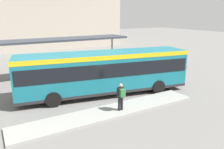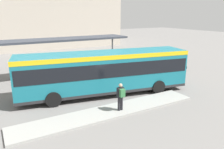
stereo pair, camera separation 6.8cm
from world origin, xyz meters
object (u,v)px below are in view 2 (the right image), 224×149
(pedestrian_waiting, at_px, (121,95))
(bicycle_blue, at_px, (176,64))
(city_bus, at_px, (105,70))
(bicycle_green, at_px, (170,63))
(bicycle_yellow, at_px, (180,66))
(bicycle_white, at_px, (165,61))
(potted_planter_far_side, at_px, (44,76))
(potted_planter_near_shelter, at_px, (92,72))

(pedestrian_waiting, xyz_separation_m, bicycle_blue, (11.18, 6.63, -0.72))
(city_bus, distance_m, pedestrian_waiting, 3.40)
(bicycle_blue, relative_size, bicycle_green, 1.01)
(pedestrian_waiting, relative_size, bicycle_yellow, 1.03)
(bicycle_yellow, distance_m, bicycle_white, 2.57)
(bicycle_yellow, height_order, potted_planter_far_side, potted_planter_far_side)
(pedestrian_waiting, xyz_separation_m, potted_planter_near_shelter, (1.45, 7.32, -0.46))
(bicycle_yellow, xyz_separation_m, bicycle_green, (0.11, 1.71, 0.00))
(bicycle_blue, distance_m, bicycle_white, 1.71)
(potted_planter_near_shelter, xyz_separation_m, potted_planter_far_side, (-4.14, 0.42, 0.06))
(pedestrian_waiting, height_order, bicycle_blue, pedestrian_waiting)
(city_bus, bearing_deg, bicycle_white, 36.26)
(city_bus, distance_m, bicycle_green, 11.39)
(bicycle_green, xyz_separation_m, bicycle_white, (0.10, 0.85, 0.03))
(city_bus, relative_size, bicycle_green, 7.56)
(bicycle_yellow, xyz_separation_m, potted_planter_near_shelter, (-9.57, 1.54, 0.27))
(bicycle_yellow, bearing_deg, city_bus, 98.20)
(bicycle_white, bearing_deg, city_bus, -58.09)
(bicycle_white, relative_size, potted_planter_near_shelter, 1.49)
(bicycle_yellow, distance_m, potted_planter_far_side, 13.85)
(bicycle_blue, height_order, potted_planter_near_shelter, potted_planter_near_shelter)
(bicycle_green, height_order, potted_planter_far_side, potted_planter_far_side)
(bicycle_green, relative_size, potted_planter_far_side, 1.26)
(pedestrian_waiting, distance_m, bicycle_yellow, 12.47)
(city_bus, bearing_deg, potted_planter_far_side, 137.37)
(bicycle_white, bearing_deg, bicycle_green, -0.20)
(city_bus, distance_m, bicycle_blue, 11.14)
(city_bus, relative_size, potted_planter_near_shelter, 10.43)
(bicycle_blue, bearing_deg, bicycle_green, 10.64)
(bicycle_blue, bearing_deg, bicycle_yellow, 177.19)
(bicycle_green, bearing_deg, bicycle_white, -10.08)
(bicycle_yellow, relative_size, potted_planter_near_shelter, 1.36)
(bicycle_yellow, bearing_deg, bicycle_blue, -15.93)
(city_bus, height_order, bicycle_yellow, city_bus)
(bicycle_blue, height_order, potted_planter_far_side, potted_planter_far_side)
(potted_planter_far_side, bearing_deg, pedestrian_waiting, -70.85)
(bicycle_blue, relative_size, potted_planter_near_shelter, 1.39)
(bicycle_blue, xyz_separation_m, potted_planter_near_shelter, (-9.72, 0.68, 0.26))
(pedestrian_waiting, height_order, bicycle_yellow, pedestrian_waiting)
(bicycle_yellow, distance_m, potted_planter_near_shelter, 9.69)
(potted_planter_far_side, bearing_deg, bicycle_yellow, -8.13)
(pedestrian_waiting, distance_m, bicycle_white, 14.00)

